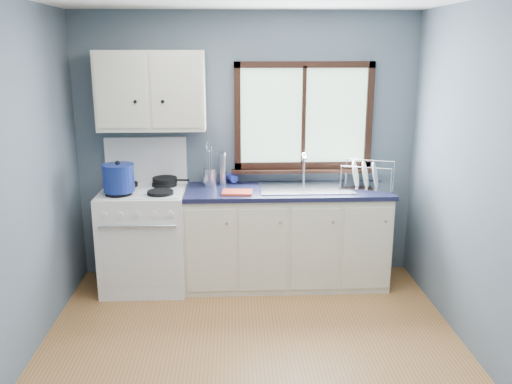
{
  "coord_description": "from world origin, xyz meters",
  "views": [
    {
      "loc": [
        -0.13,
        -3.28,
        2.16
      ],
      "look_at": [
        0.05,
        0.9,
        1.05
      ],
      "focal_mm": 38.0,
      "sensor_mm": 36.0,
      "label": 1
    }
  ],
  "objects_px": {
    "base_cabinets": "(286,241)",
    "utensil_crock": "(210,177)",
    "sink": "(306,195)",
    "stockpot": "(118,178)",
    "gas_range": "(145,236)",
    "thermos": "(223,169)",
    "dish_rack": "(366,180)",
    "skillet": "(165,180)"
  },
  "relations": [
    {
      "from": "base_cabinets",
      "to": "utensil_crock",
      "type": "xyz_separation_m",
      "value": [
        -0.71,
        0.16,
        0.59
      ]
    },
    {
      "from": "sink",
      "to": "stockpot",
      "type": "xyz_separation_m",
      "value": [
        -1.66,
        -0.17,
        0.22
      ]
    },
    {
      "from": "gas_range",
      "to": "utensil_crock",
      "type": "height_order",
      "value": "gas_range"
    },
    {
      "from": "thermos",
      "to": "dish_rack",
      "type": "height_order",
      "value": "thermos"
    },
    {
      "from": "utensil_crock",
      "to": "thermos",
      "type": "relative_size",
      "value": 1.33
    },
    {
      "from": "dish_rack",
      "to": "utensil_crock",
      "type": "bearing_deg",
      "value": -165.03
    },
    {
      "from": "thermos",
      "to": "base_cabinets",
      "type": "bearing_deg",
      "value": -18.36
    },
    {
      "from": "thermos",
      "to": "gas_range",
      "type": "bearing_deg",
      "value": -163.5
    },
    {
      "from": "sink",
      "to": "utensil_crock",
      "type": "relative_size",
      "value": 2.06
    },
    {
      "from": "skillet",
      "to": "thermos",
      "type": "relative_size",
      "value": 1.15
    },
    {
      "from": "stockpot",
      "to": "thermos",
      "type": "xyz_separation_m",
      "value": [
        0.89,
        0.37,
        -0.01
      ]
    },
    {
      "from": "stockpot",
      "to": "gas_range",
      "type": "bearing_deg",
      "value": 42.0
    },
    {
      "from": "base_cabinets",
      "to": "sink",
      "type": "xyz_separation_m",
      "value": [
        0.18,
        -0.0,
        0.45
      ]
    },
    {
      "from": "stockpot",
      "to": "utensil_crock",
      "type": "relative_size",
      "value": 0.88
    },
    {
      "from": "stockpot",
      "to": "dish_rack",
      "type": "height_order",
      "value": "stockpot"
    },
    {
      "from": "stockpot",
      "to": "thermos",
      "type": "relative_size",
      "value": 1.18
    },
    {
      "from": "stockpot",
      "to": "dish_rack",
      "type": "xyz_separation_m",
      "value": [
        2.22,
        0.2,
        -0.1
      ]
    },
    {
      "from": "thermos",
      "to": "dish_rack",
      "type": "relative_size",
      "value": 0.55
    },
    {
      "from": "base_cabinets",
      "to": "stockpot",
      "type": "height_order",
      "value": "stockpot"
    },
    {
      "from": "thermos",
      "to": "skillet",
      "type": "bearing_deg",
      "value": -173.93
    },
    {
      "from": "base_cabinets",
      "to": "dish_rack",
      "type": "distance_m",
      "value": 0.94
    },
    {
      "from": "skillet",
      "to": "thermos",
      "type": "bearing_deg",
      "value": 11.2
    },
    {
      "from": "sink",
      "to": "dish_rack",
      "type": "bearing_deg",
      "value": 2.86
    },
    {
      "from": "gas_range",
      "to": "sink",
      "type": "bearing_deg",
      "value": 0.71
    },
    {
      "from": "sink",
      "to": "stockpot",
      "type": "height_order",
      "value": "stockpot"
    },
    {
      "from": "stockpot",
      "to": "utensil_crock",
      "type": "bearing_deg",
      "value": 23.39
    },
    {
      "from": "skillet",
      "to": "stockpot",
      "type": "xyz_separation_m",
      "value": [
        -0.36,
        -0.31,
        0.1
      ]
    },
    {
      "from": "sink",
      "to": "thermos",
      "type": "distance_m",
      "value": 0.82
    },
    {
      "from": "sink",
      "to": "skillet",
      "type": "xyz_separation_m",
      "value": [
        -1.3,
        0.14,
        0.12
      ]
    },
    {
      "from": "utensil_crock",
      "to": "sink",
      "type": "bearing_deg",
      "value": -10.17
    },
    {
      "from": "sink",
      "to": "dish_rack",
      "type": "distance_m",
      "value": 0.58
    },
    {
      "from": "stockpot",
      "to": "utensil_crock",
      "type": "distance_m",
      "value": 0.84
    },
    {
      "from": "base_cabinets",
      "to": "utensil_crock",
      "type": "bearing_deg",
      "value": 167.34
    },
    {
      "from": "dish_rack",
      "to": "skillet",
      "type": "bearing_deg",
      "value": -163.23
    },
    {
      "from": "gas_range",
      "to": "skillet",
      "type": "distance_m",
      "value": 0.55
    },
    {
      "from": "skillet",
      "to": "dish_rack",
      "type": "relative_size",
      "value": 0.63
    },
    {
      "from": "base_cabinets",
      "to": "skillet",
      "type": "xyz_separation_m",
      "value": [
        -1.12,
        0.14,
        0.57
      ]
    },
    {
      "from": "base_cabinets",
      "to": "dish_rack",
      "type": "bearing_deg",
      "value": 2.14
    },
    {
      "from": "gas_range",
      "to": "dish_rack",
      "type": "bearing_deg",
      "value": 1.3
    },
    {
      "from": "skillet",
      "to": "base_cabinets",
      "type": "bearing_deg",
      "value": -1.88
    },
    {
      "from": "gas_range",
      "to": "stockpot",
      "type": "bearing_deg",
      "value": -138.0
    },
    {
      "from": "base_cabinets",
      "to": "sink",
      "type": "bearing_deg",
      "value": -0.13
    }
  ]
}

